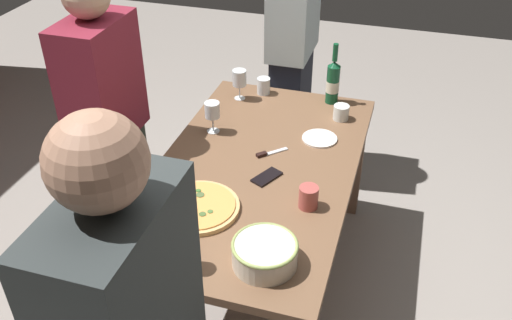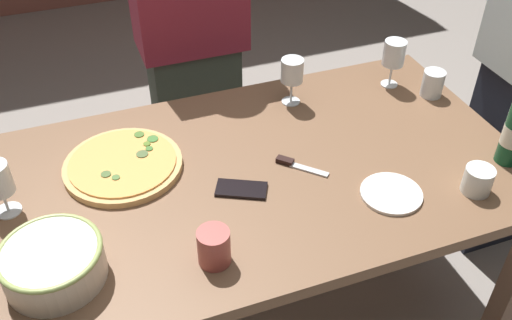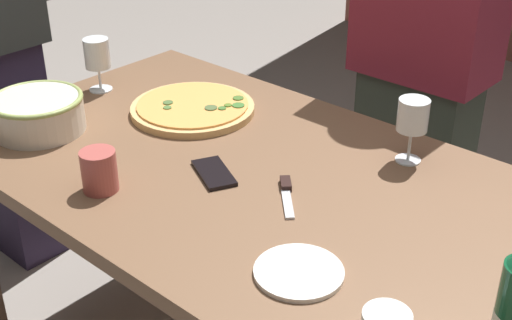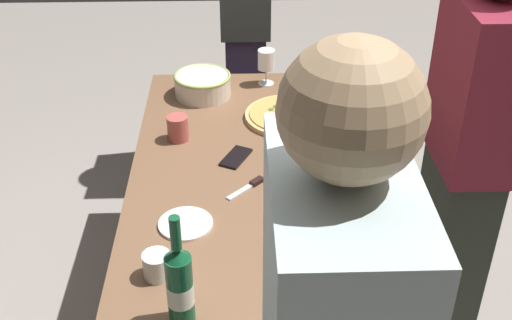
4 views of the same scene
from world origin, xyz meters
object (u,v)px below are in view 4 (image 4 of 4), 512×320
at_px(person_guest_right, 245,21).
at_px(person_host, 467,154).
at_px(wine_glass_near_pizza, 351,178).
at_px(cell_phone, 236,157).
at_px(serving_bowl, 203,84).
at_px(cup_spare, 329,301).
at_px(dining_table, 256,190).
at_px(wine_bottle, 180,285).
at_px(side_plate, 186,224).
at_px(pizza_knife, 249,186).
at_px(cup_ceramic, 178,128).
at_px(wine_glass_by_bottle, 266,61).
at_px(wine_glass_far_left, 366,255).
at_px(cup_amber, 157,265).
at_px(pizza, 288,116).

bearing_deg(person_guest_right, person_host, 31.74).
height_order(wine_glass_near_pizza, cell_phone, wine_glass_near_pizza).
relative_size(serving_bowl, person_guest_right, 0.15).
relative_size(serving_bowl, wine_glass_near_pizza, 1.50).
bearing_deg(cup_spare, dining_table, -166.48).
height_order(wine_bottle, person_host, person_host).
xyz_separation_m(side_plate, pizza_knife, (-0.20, 0.21, 0.00)).
height_order(cup_ceramic, cell_phone, cup_ceramic).
relative_size(cup_ceramic, person_host, 0.06).
distance_m(wine_glass_by_bottle, wine_glass_far_left, 1.32).
xyz_separation_m(wine_glass_by_bottle, cup_spare, (1.41, 0.11, -0.07)).
distance_m(wine_glass_by_bottle, cup_amber, 1.30).
bearing_deg(side_plate, wine_glass_far_left, 60.23).
bearing_deg(wine_glass_by_bottle, pizza_knife, -6.62).
height_order(wine_glass_far_left, pizza_knife, wine_glass_far_left).
height_order(pizza, serving_bowl, serving_bowl).
relative_size(pizza, cell_phone, 2.44).
relative_size(serving_bowl, wine_bottle, 0.72).
distance_m(pizza, wine_bottle, 1.15).
height_order(wine_glass_by_bottle, cup_spare, wine_glass_by_bottle).
relative_size(wine_glass_far_left, person_host, 0.11).
relative_size(cup_amber, cup_ceramic, 0.83).
bearing_deg(side_plate, wine_glass_by_bottle, 163.42).
distance_m(pizza, person_guest_right, 0.85).
relative_size(wine_glass_by_bottle, wine_glass_far_left, 0.94).
bearing_deg(pizza, wine_bottle, -18.27).
distance_m(wine_glass_far_left, cup_ceramic, 1.01).
relative_size(dining_table, wine_glass_by_bottle, 9.93).
relative_size(cup_ceramic, cell_phone, 0.68).
distance_m(cup_amber, person_guest_right, 1.78).
xyz_separation_m(cup_amber, pizza_knife, (-0.44, 0.27, -0.03)).
distance_m(dining_table, cup_ceramic, 0.39).
distance_m(cup_amber, side_plate, 0.24).
bearing_deg(cup_ceramic, wine_bottle, 4.56).
height_order(dining_table, serving_bowl, serving_bowl).
height_order(wine_glass_far_left, person_guest_right, person_guest_right).
xyz_separation_m(wine_bottle, person_guest_right, (-1.93, 0.20, -0.02)).
xyz_separation_m(wine_glass_far_left, cup_amber, (-0.06, -0.58, -0.08)).
bearing_deg(dining_table, cup_spare, 13.52).
relative_size(pizza_knife, person_guest_right, 0.08).
distance_m(cup_spare, person_host, 0.92).
xyz_separation_m(pizza, cup_spare, (1.08, 0.03, 0.03)).
distance_m(wine_glass_near_pizza, person_guest_right, 1.47).
relative_size(dining_table, wine_glass_far_left, 9.30).
bearing_deg(wine_glass_far_left, serving_bowl, -157.69).
bearing_deg(cup_amber, wine_glass_near_pizza, 117.64).
bearing_deg(cup_spare, serving_bowl, -163.60).
distance_m(wine_glass_near_pizza, cup_amber, 0.68).
height_order(pizza, cell_phone, pizza).
height_order(cell_phone, person_guest_right, person_guest_right).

